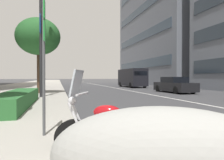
% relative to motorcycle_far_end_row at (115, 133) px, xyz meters
% --- Properties ---
extents(sidewalk_right_plaza, '(160.00, 9.25, 0.15)m').
position_rel_motorcycle_far_end_row_xyz_m(sidewalk_right_plaza, '(28.56, 4.95, -0.37)').
color(sidewalk_right_plaza, '#A39E93').
rests_on(sidewalk_right_plaza, ground).
extents(lane_centre_stripe, '(110.00, 0.16, 0.01)m').
position_rel_motorcycle_far_end_row_xyz_m(lane_centre_stripe, '(33.56, -6.17, -0.44)').
color(lane_centre_stripe, silver).
rests_on(lane_centre_stripe, ground).
extents(motorcycle_far_end_row, '(1.00, 2.01, 1.48)m').
position_rel_motorcycle_far_end_row_xyz_m(motorcycle_far_end_row, '(0.00, 0.00, 0.00)').
color(motorcycle_far_end_row, black).
rests_on(motorcycle_far_end_row, ground).
extents(car_far_down_avenue, '(4.57, 1.91, 1.41)m').
position_rel_motorcycle_far_end_row_xyz_m(car_far_down_avenue, '(13.12, -9.17, 0.21)').
color(car_far_down_avenue, black).
rests_on(car_far_down_avenue, ground).
extents(delivery_van_ahead, '(6.10, 2.31, 2.52)m').
position_rel_motorcycle_far_end_row_xyz_m(delivery_van_ahead, '(23.71, -9.05, 0.91)').
color(delivery_van_ahead, black).
rests_on(delivery_van_ahead, ground).
extents(parking_sign_by_curb, '(0.32, 0.06, 2.85)m').
position_rel_motorcycle_far_end_row_xyz_m(parking_sign_by_curb, '(1.25, 1.17, 1.49)').
color(parking_sign_by_curb, '#47494C').
rests_on(parking_sign_by_curb, sidewalk_right_plaza).
extents(street_lamp_with_banners, '(1.26, 2.51, 8.89)m').
position_rel_motorcycle_far_end_row_xyz_m(street_lamp_with_banners, '(10.11, 1.58, 4.95)').
color(street_lamp_with_banners, '#232326').
rests_on(street_lamp_with_banners, sidewalk_right_plaza).
extents(clipped_hedge_bed, '(6.48, 1.10, 0.59)m').
position_rel_motorcycle_far_end_row_xyz_m(clipped_hedge_bed, '(6.23, 2.57, 0.00)').
color(clipped_hedge_bed, '#28602D').
rests_on(clipped_hedge_bed, sidewalk_right_plaza).
extents(street_tree_mid_sidewalk, '(3.29, 3.29, 5.71)m').
position_rel_motorcycle_far_end_row_xyz_m(street_tree_mid_sidewalk, '(13.28, 2.36, 4.01)').
color(street_tree_mid_sidewalk, '#473323').
rests_on(street_tree_mid_sidewalk, sidewalk_right_plaza).
extents(pedestrian_on_plaza, '(0.46, 0.47, 1.73)m').
position_rel_motorcycle_far_end_row_xyz_m(pedestrian_on_plaza, '(18.34, 2.66, 0.59)').
color(pedestrian_on_plaza, '#3F724C').
rests_on(pedestrian_on_plaza, sidewalk_right_plaza).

